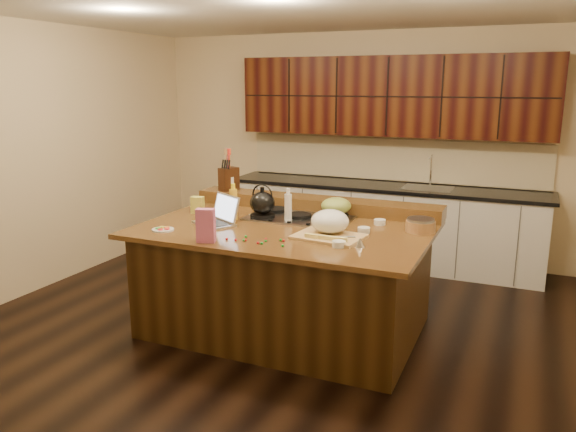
% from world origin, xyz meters
% --- Properties ---
extents(room, '(5.52, 5.02, 2.72)m').
position_xyz_m(room, '(0.00, 0.00, 1.35)').
color(room, black).
rests_on(room, ground).
extents(island, '(2.40, 1.60, 0.92)m').
position_xyz_m(island, '(0.00, 0.00, 0.46)').
color(island, black).
rests_on(island, ground).
extents(back_ledge, '(2.40, 0.30, 0.12)m').
position_xyz_m(back_ledge, '(0.00, 0.70, 0.98)').
color(back_ledge, black).
rests_on(back_ledge, island).
extents(cooktop, '(0.92, 0.52, 0.05)m').
position_xyz_m(cooktop, '(0.00, 0.30, 0.94)').
color(cooktop, gray).
rests_on(cooktop, island).
extents(back_counter, '(3.70, 0.66, 2.40)m').
position_xyz_m(back_counter, '(0.30, 2.23, 0.98)').
color(back_counter, silver).
rests_on(back_counter, ground).
extents(kettle, '(0.29, 0.29, 0.20)m').
position_xyz_m(kettle, '(-0.30, 0.17, 1.07)').
color(kettle, black).
rests_on(kettle, cooktop).
extents(green_bowl, '(0.27, 0.27, 0.15)m').
position_xyz_m(green_bowl, '(0.30, 0.43, 1.04)').
color(green_bowl, olive).
rests_on(green_bowl, cooktop).
extents(laptop, '(0.45, 0.42, 0.25)m').
position_xyz_m(laptop, '(-0.56, -0.14, 0.99)').
color(laptop, '#B7B7BC').
rests_on(laptop, island).
extents(oil_bottle, '(0.08, 0.08, 0.27)m').
position_xyz_m(oil_bottle, '(-0.53, 0.05, 1.06)').
color(oil_bottle, gold).
rests_on(oil_bottle, island).
extents(vinegar_bottle, '(0.07, 0.07, 0.25)m').
position_xyz_m(vinegar_bottle, '(-0.04, 0.14, 1.04)').
color(vinegar_bottle, silver).
rests_on(vinegar_bottle, island).
extents(wooden_tray, '(0.56, 0.44, 0.21)m').
position_xyz_m(wooden_tray, '(0.44, -0.14, 1.01)').
color(wooden_tray, tan).
rests_on(wooden_tray, island).
extents(ramekin_a, '(0.13, 0.13, 0.04)m').
position_xyz_m(ramekin_a, '(0.60, -0.40, 0.94)').
color(ramekin_a, white).
rests_on(ramekin_a, island).
extents(ramekin_b, '(0.12, 0.12, 0.04)m').
position_xyz_m(ramekin_b, '(0.66, 0.07, 0.94)').
color(ramekin_b, white).
rests_on(ramekin_b, island).
extents(ramekin_c, '(0.11, 0.11, 0.04)m').
position_xyz_m(ramekin_c, '(0.71, 0.38, 0.94)').
color(ramekin_c, white).
rests_on(ramekin_c, island).
extents(strainer_bowl, '(0.25, 0.25, 0.09)m').
position_xyz_m(strainer_bowl, '(1.07, 0.28, 0.97)').
color(strainer_bowl, '#996B3F').
rests_on(strainer_bowl, island).
extents(kitchen_timer, '(0.10, 0.10, 0.07)m').
position_xyz_m(kitchen_timer, '(0.75, -0.34, 0.96)').
color(kitchen_timer, silver).
rests_on(kitchen_timer, island).
extents(pink_bag, '(0.15, 0.11, 0.26)m').
position_xyz_m(pink_bag, '(-0.36, -0.68, 1.05)').
color(pink_bag, '#C85E8D').
rests_on(pink_bag, island).
extents(candy_plate, '(0.19, 0.19, 0.01)m').
position_xyz_m(candy_plate, '(-0.87, -0.52, 0.93)').
color(candy_plate, white).
rests_on(candy_plate, island).
extents(package_box, '(0.12, 0.10, 0.15)m').
position_xyz_m(package_box, '(-0.95, 0.14, 1.00)').
color(package_box, gold).
rests_on(package_box, island).
extents(utensil_crock, '(0.15, 0.15, 0.14)m').
position_xyz_m(utensil_crock, '(-0.93, 0.70, 1.11)').
color(utensil_crock, white).
rests_on(utensil_crock, back_ledge).
extents(knife_block, '(0.18, 0.22, 0.23)m').
position_xyz_m(knife_block, '(-0.94, 0.70, 1.15)').
color(knife_block, black).
rests_on(knife_block, back_ledge).
extents(gumdrop_0, '(0.02, 0.02, 0.02)m').
position_xyz_m(gumdrop_0, '(-0.10, -0.54, 0.93)').
color(gumdrop_0, red).
rests_on(gumdrop_0, island).
extents(gumdrop_1, '(0.02, 0.02, 0.02)m').
position_xyz_m(gumdrop_1, '(0.05, -0.49, 0.93)').
color(gumdrop_1, '#198C26').
rests_on(gumdrop_1, island).
extents(gumdrop_2, '(0.02, 0.02, 0.02)m').
position_xyz_m(gumdrop_2, '(0.03, -0.45, 0.93)').
color(gumdrop_2, red).
rests_on(gumdrop_2, island).
extents(gumdrop_3, '(0.02, 0.02, 0.02)m').
position_xyz_m(gumdrop_3, '(0.05, -0.57, 0.93)').
color(gumdrop_3, '#198C26').
rests_on(gumdrop_3, island).
extents(gumdrop_4, '(0.02, 0.02, 0.02)m').
position_xyz_m(gumdrop_4, '(0.18, -0.43, 0.93)').
color(gumdrop_4, red).
rests_on(gumdrop_4, island).
extents(gumdrop_5, '(0.02, 0.02, 0.02)m').
position_xyz_m(gumdrop_5, '(0.22, -0.56, 0.93)').
color(gumdrop_5, '#198C26').
rests_on(gumdrop_5, island).
extents(gumdrop_6, '(0.02, 0.02, 0.02)m').
position_xyz_m(gumdrop_6, '(-0.17, -0.56, 0.93)').
color(gumdrop_6, red).
rests_on(gumdrop_6, island).
extents(gumdrop_7, '(0.02, 0.02, 0.02)m').
position_xyz_m(gumdrop_7, '(-0.11, -0.54, 0.93)').
color(gumdrop_7, '#198C26').
rests_on(gumdrop_7, island).
extents(gumdrop_8, '(0.02, 0.02, 0.02)m').
position_xyz_m(gumdrop_8, '(-0.25, -0.56, 0.93)').
color(gumdrop_8, red).
rests_on(gumdrop_8, island).
extents(gumdrop_9, '(0.02, 0.02, 0.02)m').
position_xyz_m(gumdrop_9, '(0.15, -0.43, 0.93)').
color(gumdrop_9, '#198C26').
rests_on(gumdrop_9, island).
extents(gumdrop_10, '(0.02, 0.02, 0.02)m').
position_xyz_m(gumdrop_10, '(0.02, -0.57, 0.93)').
color(gumdrop_10, red).
rests_on(gumdrop_10, island).
extents(gumdrop_11, '(0.02, 0.02, 0.02)m').
position_xyz_m(gumdrop_11, '(-0.14, -0.44, 0.93)').
color(gumdrop_11, '#198C26').
rests_on(gumdrop_11, island).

